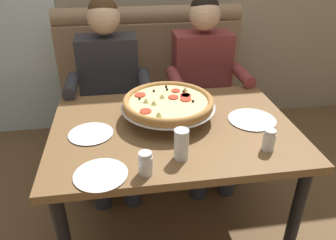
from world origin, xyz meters
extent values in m
plane|color=brown|center=(0.00, 0.00, 0.00)|extent=(16.00, 16.00, 0.00)
cube|color=#937556|center=(0.00, 0.78, 0.23)|extent=(1.46, 0.60, 0.46)
cube|color=#937556|center=(0.00, 1.17, 0.69)|extent=(1.46, 0.18, 0.65)
cylinder|color=#937556|center=(0.00, 1.17, 1.06)|extent=(1.46, 0.14, 0.14)
cube|color=brown|center=(0.00, 0.00, 0.72)|extent=(1.23, 0.87, 0.04)
cylinder|color=black|center=(0.55, -0.37, 0.35)|extent=(0.06, 0.06, 0.70)
cylinder|color=black|center=(-0.55, 0.37, 0.35)|extent=(0.06, 0.06, 0.70)
cylinder|color=black|center=(0.55, 0.37, 0.35)|extent=(0.06, 0.06, 0.70)
cube|color=#2D3342|center=(-0.33, 0.53, 0.54)|extent=(0.34, 0.40, 0.15)
cylinder|color=#2D3342|center=(-0.43, 0.28, 0.23)|extent=(0.11, 0.11, 0.46)
cylinder|color=#2D3342|center=(-0.23, 0.28, 0.23)|extent=(0.11, 0.11, 0.46)
cube|color=#2D2D33|center=(-0.33, 0.75, 0.74)|extent=(0.40, 0.22, 0.56)
cylinder|color=#2D2D33|center=(-0.56, 0.53, 0.78)|extent=(0.08, 0.28, 0.08)
cylinder|color=#2D2D33|center=(-0.10, 0.53, 0.78)|extent=(0.08, 0.28, 0.08)
sphere|color=#DBB28E|center=(-0.33, 0.73, 1.15)|extent=(0.21, 0.21, 0.21)
sphere|color=#472D19|center=(-0.33, 0.74, 1.18)|extent=(0.19, 0.19, 0.19)
cube|color=#2D3342|center=(0.33, 0.53, 0.54)|extent=(0.34, 0.40, 0.15)
cylinder|color=#2D3342|center=(0.23, 0.28, 0.23)|extent=(0.11, 0.11, 0.46)
cylinder|color=#2D3342|center=(0.43, 0.28, 0.23)|extent=(0.11, 0.11, 0.46)
cube|color=brown|center=(0.33, 0.75, 0.74)|extent=(0.40, 0.22, 0.56)
cylinder|color=brown|center=(0.10, 0.53, 0.78)|extent=(0.08, 0.28, 0.08)
cylinder|color=brown|center=(0.56, 0.53, 0.78)|extent=(0.08, 0.28, 0.08)
sphere|color=#DBB28E|center=(0.33, 0.73, 1.15)|extent=(0.21, 0.21, 0.21)
sphere|color=black|center=(0.33, 0.74, 1.18)|extent=(0.19, 0.19, 0.19)
cylinder|color=silver|center=(-0.01, -0.04, 0.78)|extent=(0.01, 0.01, 0.07)
cylinder|color=silver|center=(-0.13, 0.15, 0.78)|extent=(0.01, 0.01, 0.07)
cylinder|color=silver|center=(0.10, 0.15, 0.78)|extent=(0.01, 0.01, 0.07)
torus|color=silver|center=(-0.01, 0.09, 0.81)|extent=(0.27, 0.27, 0.01)
cylinder|color=silver|center=(-0.01, 0.09, 0.82)|extent=(0.49, 0.49, 0.00)
cylinder|color=#B77F42|center=(-0.01, 0.09, 0.83)|extent=(0.47, 0.47, 0.02)
torus|color=#B77F42|center=(-0.01, 0.09, 0.85)|extent=(0.47, 0.47, 0.03)
cylinder|color=beige|center=(-0.01, 0.09, 0.84)|extent=(0.41, 0.41, 0.01)
cylinder|color=red|center=(-0.15, 0.17, 0.85)|extent=(0.06, 0.06, 0.01)
cylinder|color=red|center=(0.08, 0.08, 0.85)|extent=(0.06, 0.06, 0.01)
cylinder|color=red|center=(0.09, 0.13, 0.85)|extent=(0.05, 0.05, 0.01)
cylinder|color=red|center=(-0.14, -0.02, 0.85)|extent=(0.06, 0.06, 0.01)
cylinder|color=red|center=(0.08, 0.13, 0.85)|extent=(0.05, 0.05, 0.01)
cylinder|color=red|center=(0.05, 0.20, 0.85)|extent=(0.05, 0.05, 0.01)
cylinder|color=red|center=(0.02, 0.12, 0.85)|extent=(0.06, 0.06, 0.01)
sphere|color=black|center=(0.11, 0.05, 0.85)|extent=(0.01, 0.01, 0.01)
sphere|color=black|center=(0.08, 0.17, 0.85)|extent=(0.01, 0.01, 0.01)
sphere|color=black|center=(0.00, 0.22, 0.85)|extent=(0.01, 0.01, 0.01)
sphere|color=black|center=(-0.16, 0.12, 0.85)|extent=(0.01, 0.01, 0.01)
sphere|color=black|center=(0.00, 0.25, 0.85)|extent=(0.01, 0.01, 0.01)
sphere|color=black|center=(-0.08, 0.21, 0.85)|extent=(0.01, 0.01, 0.01)
cone|color=#CCC675|center=(-0.08, -0.07, 0.86)|extent=(0.04, 0.04, 0.02)
cone|color=#CCC675|center=(-0.13, 0.08, 0.86)|extent=(0.04, 0.04, 0.02)
cone|color=#CCC675|center=(-0.04, 0.12, 0.86)|extent=(0.04, 0.04, 0.02)
cone|color=#CCC675|center=(-0.09, 0.05, 0.86)|extent=(0.04, 0.04, 0.02)
cone|color=#CCC675|center=(0.10, 0.19, 0.86)|extent=(0.04, 0.04, 0.02)
cylinder|color=white|center=(-0.17, -0.36, 0.78)|extent=(0.06, 0.06, 0.08)
cylinder|color=silver|center=(-0.17, -0.36, 0.76)|extent=(0.05, 0.05, 0.04)
cylinder|color=silver|center=(-0.17, -0.36, 0.84)|extent=(0.05, 0.05, 0.02)
cylinder|color=white|center=(0.39, -0.27, 0.78)|extent=(0.06, 0.06, 0.08)
cylinder|color=#4C6633|center=(0.39, -0.27, 0.76)|extent=(0.05, 0.05, 0.04)
cylinder|color=silver|center=(0.39, -0.27, 0.83)|extent=(0.05, 0.05, 0.02)
cylinder|color=white|center=(0.42, 0.00, 0.75)|extent=(0.18, 0.18, 0.01)
cone|color=white|center=(0.42, 0.00, 0.75)|extent=(0.25, 0.25, 0.01)
cylinder|color=white|center=(-0.36, -0.34, 0.75)|extent=(0.16, 0.16, 0.01)
cone|color=white|center=(-0.36, -0.34, 0.75)|extent=(0.22, 0.22, 0.01)
cylinder|color=white|center=(-0.41, -0.02, 0.75)|extent=(0.15, 0.15, 0.01)
cone|color=white|center=(-0.41, -0.02, 0.75)|extent=(0.22, 0.22, 0.01)
cylinder|color=silver|center=(-0.01, -0.27, 0.81)|extent=(0.06, 0.06, 0.14)
cylinder|color=gold|center=(-0.01, -0.27, 0.79)|extent=(0.05, 0.05, 0.09)
cylinder|color=black|center=(-1.42, 2.25, 0.22)|extent=(0.02, 0.02, 0.44)
cylinder|color=black|center=(-1.47, 2.00, 0.22)|extent=(0.02, 0.02, 0.44)
cylinder|color=black|center=(-1.16, 2.19, 0.22)|extent=(0.02, 0.02, 0.44)
cylinder|color=black|center=(-1.22, 1.94, 0.22)|extent=(0.02, 0.02, 0.44)
cylinder|color=black|center=(-1.32, 2.10, 0.45)|extent=(0.40, 0.40, 0.02)
cube|color=black|center=(-1.16, 2.06, 0.65)|extent=(0.09, 0.32, 0.42)
camera|label=1|loc=(-0.25, -1.41, 1.59)|focal=34.79mm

